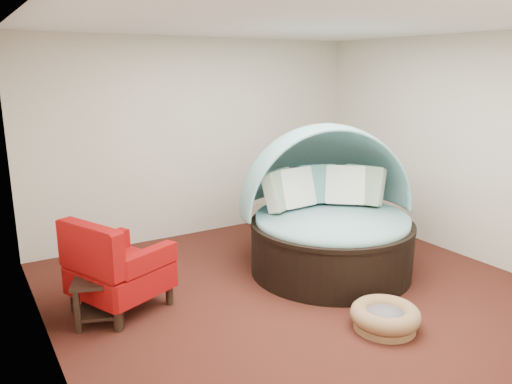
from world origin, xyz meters
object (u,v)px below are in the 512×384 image
canopy_daybed (329,204)px  side_table (101,293)px  pet_basket (385,317)px  red_armchair (115,269)px

canopy_daybed → side_table: size_ratio=3.99×
pet_basket → canopy_daybed: bearing=72.0°
red_armchair → side_table: (-0.19, -0.15, -0.15)m
canopy_daybed → pet_basket: 1.67m
pet_basket → red_armchair: bearing=140.7°
pet_basket → side_table: 2.71m
red_armchair → side_table: red_armchair is taller
canopy_daybed → pet_basket: bearing=-90.3°
canopy_daybed → red_armchair: bearing=-167.5°
side_table → canopy_daybed: bearing=-1.8°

